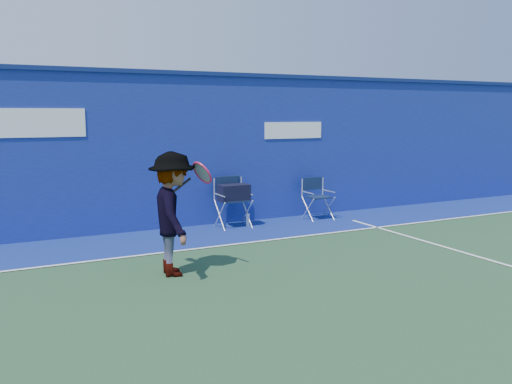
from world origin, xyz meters
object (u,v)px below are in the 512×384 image
water_bottle (248,220)px  tennis_player (173,214)px  directors_chair_left (233,206)px  directors_chair_right (318,206)px

water_bottle → tennis_player: tennis_player is taller
directors_chair_left → tennis_player: bearing=-128.9°
directors_chair_left → tennis_player: tennis_player is taller
directors_chair_left → water_bottle: 0.43m
water_bottle → tennis_player: bearing=-133.3°
directors_chair_left → water_bottle: (0.30, -0.06, -0.30)m
directors_chair_left → directors_chair_right: directors_chair_left is taller
directors_chair_right → water_bottle: bearing=179.9°
directors_chair_right → tennis_player: bearing=-148.2°
directors_chair_left → directors_chair_right: (1.97, -0.06, -0.15)m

